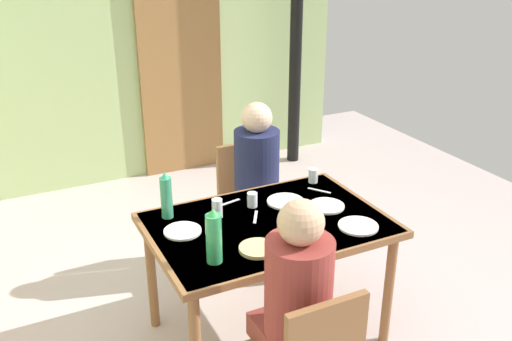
% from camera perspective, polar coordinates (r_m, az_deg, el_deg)
% --- Properties ---
extents(wall_back, '(4.77, 0.10, 2.66)m').
position_cam_1_polar(wall_back, '(5.29, -16.00, 12.48)').
color(wall_back, '#A4BF7E').
rests_on(wall_back, ground_plane).
extents(door_wooden, '(0.80, 0.05, 2.00)m').
position_cam_1_polar(door_wooden, '(5.46, -7.57, 9.94)').
color(door_wooden, olive).
rests_on(door_wooden, ground_plane).
extents(stove_pipe_column, '(0.12, 0.12, 2.66)m').
position_cam_1_polar(stove_pipe_column, '(5.60, 4.06, 13.84)').
color(stove_pipe_column, black).
rests_on(stove_pipe_column, ground_plane).
extents(dining_table, '(1.30, 0.88, 0.75)m').
position_cam_1_polar(dining_table, '(3.16, 1.21, -6.46)').
color(dining_table, brown).
rests_on(dining_table, ground_plane).
extents(chair_far_diner, '(0.40, 0.40, 0.87)m').
position_cam_1_polar(chair_far_diner, '(3.97, -0.71, -2.75)').
color(chair_far_diner, brown).
rests_on(chair_far_diner, ground_plane).
extents(person_near_diner, '(0.30, 0.37, 0.77)m').
position_cam_1_polar(person_near_diner, '(2.53, 4.13, -11.85)').
color(person_near_diner, brown).
rests_on(person_near_diner, ground_plane).
extents(person_far_diner, '(0.30, 0.37, 0.77)m').
position_cam_1_polar(person_far_diner, '(3.74, 0.17, 0.34)').
color(person_far_diner, '#212442').
rests_on(person_far_diner, ground_plane).
extents(water_bottle_green_near, '(0.07, 0.07, 0.27)m').
position_cam_1_polar(water_bottle_green_near, '(3.15, -9.01, -2.58)').
color(water_bottle_green_near, '#358F66').
rests_on(water_bottle_green_near, dining_table).
extents(water_bottle_green_far, '(0.08, 0.08, 0.29)m').
position_cam_1_polar(water_bottle_green_far, '(2.71, -4.26, -6.70)').
color(water_bottle_green_far, '#319B59').
rests_on(water_bottle_green_far, dining_table).
extents(dinner_plate_near_left, '(0.22, 0.22, 0.01)m').
position_cam_1_polar(dinner_plate_near_left, '(3.11, 10.25, -5.51)').
color(dinner_plate_near_left, white).
rests_on(dinner_plate_near_left, dining_table).
extents(dinner_plate_near_right, '(0.20, 0.20, 0.01)m').
position_cam_1_polar(dinner_plate_near_right, '(3.04, -7.40, -6.06)').
color(dinner_plate_near_right, white).
rests_on(dinner_plate_near_right, dining_table).
extents(dinner_plate_far_center, '(0.21, 0.21, 0.01)m').
position_cam_1_polar(dinner_plate_far_center, '(3.30, 7.11, -3.55)').
color(dinner_plate_far_center, white).
rests_on(dinner_plate_far_center, dining_table).
extents(dinner_plate_far_side, '(0.22, 0.22, 0.01)m').
position_cam_1_polar(dinner_plate_far_side, '(3.34, 2.99, -3.12)').
color(dinner_plate_far_side, white).
rests_on(dinner_plate_far_side, dining_table).
extents(drinking_glass_by_near_diner, '(0.06, 0.06, 0.11)m').
position_cam_1_polar(drinking_glass_by_near_diner, '(3.15, -3.93, -3.81)').
color(drinking_glass_by_near_diner, silver).
rests_on(drinking_glass_by_near_diner, dining_table).
extents(drinking_glass_by_far_diner, '(0.06, 0.06, 0.09)m').
position_cam_1_polar(drinking_glass_by_far_diner, '(3.27, -0.38, -2.95)').
color(drinking_glass_by_far_diner, silver).
rests_on(drinking_glass_by_far_diner, dining_table).
extents(drinking_glass_spare_center, '(0.06, 0.06, 0.09)m').
position_cam_1_polar(drinking_glass_spare_center, '(3.59, 5.77, -0.51)').
color(drinking_glass_spare_center, silver).
rests_on(drinking_glass_spare_center, dining_table).
extents(bread_plate_sliced, '(0.19, 0.19, 0.02)m').
position_cam_1_polar(bread_plate_sliced, '(2.86, 0.17, -7.86)').
color(bread_plate_sliced, '#DBB77A').
rests_on(bread_plate_sliced, dining_table).
extents(cutlery_knife_near, '(0.10, 0.13, 0.00)m').
position_cam_1_polar(cutlery_knife_near, '(3.50, 6.38, -2.01)').
color(cutlery_knife_near, silver).
rests_on(cutlery_knife_near, dining_table).
extents(cutlery_fork_near, '(0.15, 0.05, 0.00)m').
position_cam_1_polar(cutlery_fork_near, '(3.33, -2.73, -3.25)').
color(cutlery_fork_near, silver).
rests_on(cutlery_fork_near, dining_table).
extents(cutlery_knife_far, '(0.04, 0.15, 0.00)m').
position_cam_1_polar(cutlery_knife_far, '(3.04, 4.97, -6.07)').
color(cutlery_knife_far, silver).
rests_on(cutlery_knife_far, dining_table).
extents(cutlery_fork_far, '(0.09, 0.14, 0.00)m').
position_cam_1_polar(cutlery_fork_far, '(3.16, -0.05, -4.70)').
color(cutlery_fork_far, silver).
rests_on(cutlery_fork_far, dining_table).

